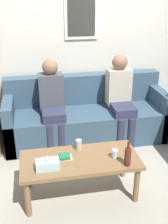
% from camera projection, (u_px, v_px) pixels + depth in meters
% --- Properties ---
extents(ground_plane, '(16.00, 16.00, 0.00)m').
position_uv_depth(ground_plane, '(93.00, 153.00, 3.88)').
color(ground_plane, '#ADA899').
extents(wall_back, '(9.00, 0.08, 2.60)m').
position_uv_depth(wall_back, '(81.00, 45.00, 4.16)').
color(wall_back, silver).
rests_on(wall_back, ground_plane).
extents(couch_main, '(2.34, 0.80, 0.91)m').
position_uv_depth(couch_main, '(86.00, 117.00, 4.18)').
color(couch_main, '#385166').
rests_on(couch_main, ground_plane).
extents(coffee_table, '(1.24, 0.56, 0.46)m').
position_uv_depth(coffee_table, '(80.00, 163.00, 2.96)').
color(coffee_table, olive).
rests_on(coffee_table, ground_plane).
extents(wine_bottle, '(0.07, 0.07, 0.27)m').
position_uv_depth(wine_bottle, '(128.00, 156.00, 2.79)').
color(wine_bottle, '#562319').
rests_on(wine_bottle, coffee_table).
extents(drinking_glass, '(0.06, 0.06, 0.10)m').
position_uv_depth(drinking_glass, '(115.00, 154.00, 2.93)').
color(drinking_glass, silver).
rests_on(drinking_glass, coffee_table).
extents(book_stack, '(0.16, 0.11, 0.05)m').
position_uv_depth(book_stack, '(64.00, 157.00, 2.92)').
color(book_stack, beige).
rests_on(book_stack, coffee_table).
extents(soda_can, '(0.07, 0.07, 0.12)m').
position_uv_depth(soda_can, '(79.00, 145.00, 3.07)').
color(soda_can, '#BCBCC1').
rests_on(soda_can, coffee_table).
extents(tissue_box, '(0.23, 0.12, 0.15)m').
position_uv_depth(tissue_box, '(48.00, 164.00, 2.74)').
color(tissue_box, silver).
rests_on(tissue_box, coffee_table).
extents(person_left, '(0.34, 0.57, 1.22)m').
position_uv_depth(person_left, '(52.00, 101.00, 3.84)').
color(person_left, '#2D334C').
rests_on(person_left, ground_plane).
extents(person_right, '(0.34, 0.60, 1.25)m').
position_uv_depth(person_right, '(120.00, 95.00, 4.00)').
color(person_right, '#2D334C').
rests_on(person_right, ground_plane).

